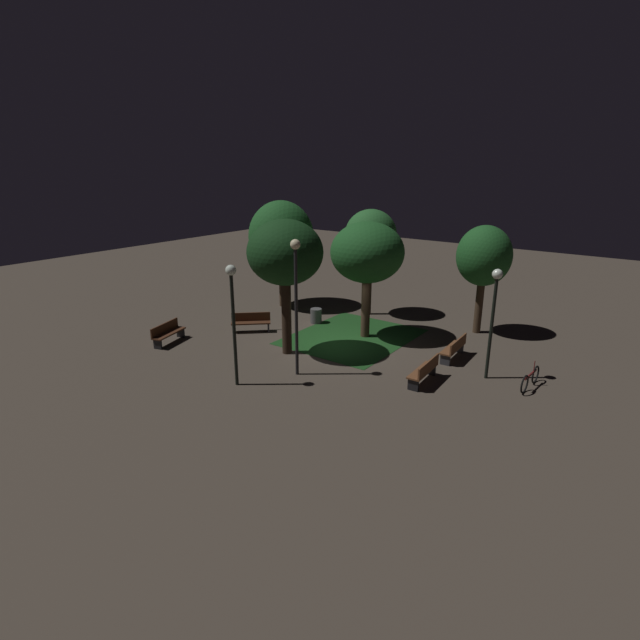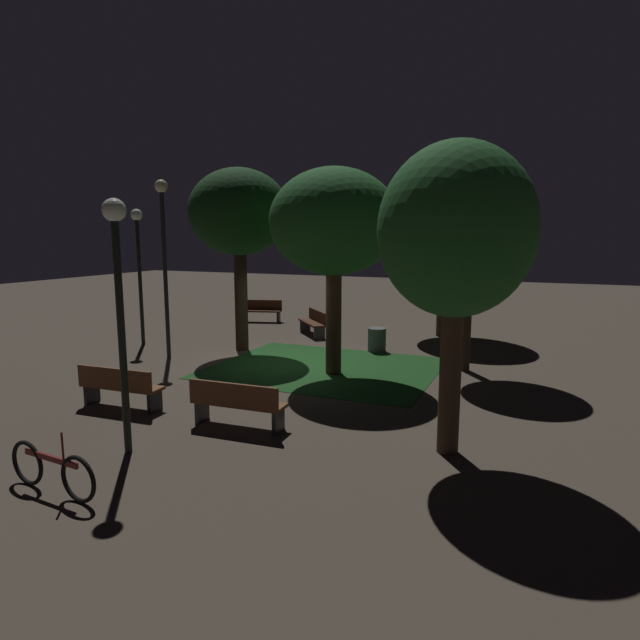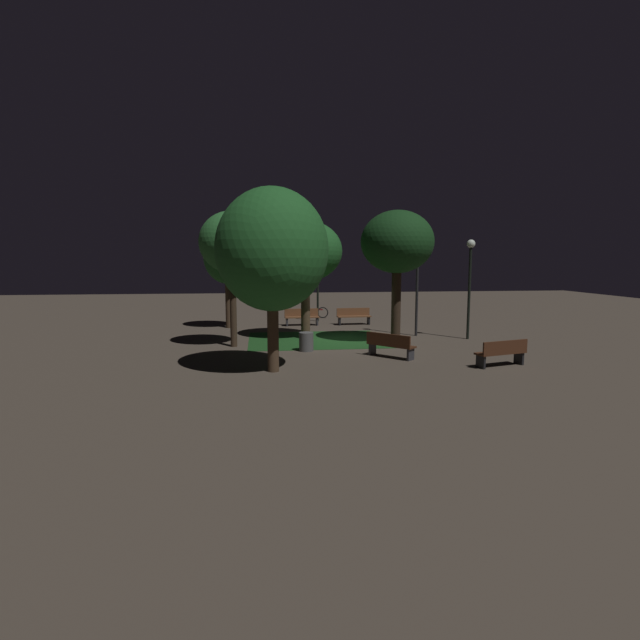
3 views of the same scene
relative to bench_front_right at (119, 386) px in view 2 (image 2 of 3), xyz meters
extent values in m
plane|color=#473D33|center=(1.39, 4.82, -0.48)|extent=(60.00, 60.00, 0.00)
cube|color=#194219|center=(2.57, 4.72, -0.48)|extent=(5.82, 4.83, 0.01)
cube|color=brown|center=(0.00, 0.07, -0.03)|extent=(1.82, 0.56, 0.06)
cube|color=brown|center=(0.01, -0.13, 0.20)|extent=(1.80, 0.14, 0.40)
cube|color=black|center=(-0.80, 0.04, -0.27)|extent=(0.10, 0.39, 0.42)
cube|color=black|center=(0.80, 0.11, -0.27)|extent=(0.10, 0.39, 0.42)
cube|color=brown|center=(2.79, 0.07, -0.03)|extent=(1.82, 0.56, 0.06)
cube|color=brown|center=(2.79, -0.13, 0.20)|extent=(1.80, 0.14, 0.40)
cube|color=#2D2D33|center=(1.99, 0.04, -0.27)|extent=(0.10, 0.39, 0.42)
cube|color=#2D2D33|center=(3.58, 0.11, -0.27)|extent=(0.10, 0.39, 0.42)
cube|color=#422314|center=(-2.82, 10.72, -0.03)|extent=(1.86, 0.95, 0.06)
cube|color=#422314|center=(-2.88, 10.93, 0.20)|extent=(1.75, 0.54, 0.40)
cube|color=black|center=(-2.05, 10.94, -0.27)|extent=(0.18, 0.39, 0.42)
cube|color=black|center=(-3.59, 10.51, -0.27)|extent=(0.18, 0.39, 0.42)
cube|color=#422314|center=(0.36, 8.87, -0.03)|extent=(1.57, 1.66, 0.06)
cube|color=#422314|center=(0.52, 9.02, 0.20)|extent=(1.25, 1.37, 0.40)
cube|color=#2D2D33|center=(0.90, 8.28, -0.27)|extent=(0.34, 0.32, 0.42)
cube|color=#2D2D33|center=(-0.18, 9.47, -0.27)|extent=(0.34, 0.32, 0.42)
cylinder|color=#423021|center=(6.54, 0.40, 0.98)|extent=(0.35, 0.35, 2.92)
ellipsoid|color=#1E5623|center=(6.54, 0.40, 3.11)|extent=(2.42, 2.42, 2.70)
cylinder|color=#423021|center=(4.60, 10.56, 0.94)|extent=(0.35, 0.35, 2.84)
ellipsoid|color=#1E5623|center=(4.60, 10.56, 3.31)|extent=(3.45, 3.45, 3.77)
cylinder|color=#423021|center=(2.99, 4.30, 1.00)|extent=(0.40, 0.40, 2.96)
ellipsoid|color=#1E5623|center=(2.99, 4.30, 3.36)|extent=(3.21, 3.21, 2.64)
cylinder|color=#38281C|center=(6.04, 5.95, 1.24)|extent=(0.26, 0.26, 3.45)
ellipsoid|color=#28662D|center=(6.04, 5.95, 3.67)|extent=(2.55, 2.55, 2.43)
cylinder|color=#2D2116|center=(-0.66, 5.84, 1.21)|extent=(0.40, 0.40, 3.37)
ellipsoid|color=#143816|center=(-0.66, 5.84, 3.72)|extent=(3.00, 3.00, 2.58)
cylinder|color=black|center=(-4.08, 5.30, 1.52)|extent=(0.12, 0.12, 4.00)
sphere|color=white|center=(-4.08, 5.30, 3.67)|extent=(0.36, 0.36, 0.36)
cylinder|color=black|center=(-2.11, 4.14, 1.87)|extent=(0.12, 0.12, 4.71)
sphere|color=#F4E5B2|center=(-2.11, 4.14, 4.38)|extent=(0.36, 0.36, 0.36)
cylinder|color=black|center=(1.74, -1.65, 1.39)|extent=(0.12, 0.12, 3.74)
sphere|color=white|center=(1.74, -1.65, 3.41)|extent=(0.36, 0.36, 0.36)
cylinder|color=#4C4C4C|center=(3.25, 7.26, -0.12)|extent=(0.55, 0.55, 0.72)
torus|color=black|center=(1.27, -3.10, -0.15)|extent=(0.66, 0.12, 0.66)
torus|color=black|center=(2.34, -3.20, -0.15)|extent=(0.66, 0.12, 0.66)
cube|color=maroon|center=(1.81, -3.15, 0.03)|extent=(1.07, 0.13, 0.08)
cylinder|color=maroon|center=(2.07, -3.17, 0.25)|extent=(0.03, 0.03, 0.40)
camera|label=1|loc=(-15.16, -6.52, 7.07)|focal=27.57mm
camera|label=2|loc=(7.84, -7.95, 3.03)|focal=29.62mm
camera|label=3|loc=(5.01, 25.77, 3.03)|focal=27.68mm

